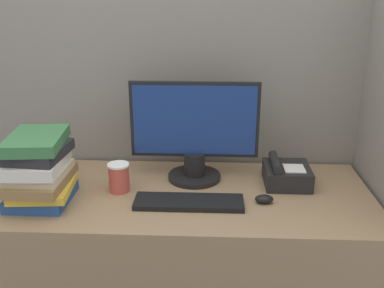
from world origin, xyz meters
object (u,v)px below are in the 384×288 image
Objects in this scene: book_stack at (38,170)px; keyboard at (189,202)px; monitor at (194,136)px; desk_telephone at (286,174)px; mouse at (264,199)px; coffee_cup at (119,177)px.

keyboard is at bearing -0.08° from book_stack.
monitor is 2.66× the size of desk_telephone.
mouse is (0.27, -0.22, -0.17)m from monitor.
coffee_cup is 0.39× the size of book_stack.
monitor reaches higher than book_stack.
coffee_cup is at bearing 171.99° from mouse.
desk_telephone is at bearing 8.17° from coffee_cup.
coffee_cup is (-0.57, 0.08, 0.04)m from mouse.
mouse is 0.60× the size of coffee_cup.
book_stack reaches higher than keyboard.
monitor is 0.39m from mouse.
book_stack is (-0.85, -0.03, 0.12)m from mouse.
book_stack is at bearing -157.25° from monitor.
book_stack is (-0.56, 0.00, 0.12)m from keyboard.
desk_telephone is at bearing -5.65° from monitor.
keyboard is 5.90× the size of mouse.
keyboard is at bearing -174.71° from mouse.
desk_telephone reaches higher than mouse.
book_stack reaches higher than desk_telephone.
keyboard is at bearing -20.62° from coffee_cup.
coffee_cup is at bearing 20.82° from book_stack.
coffee_cup reaches higher than desk_telephone.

